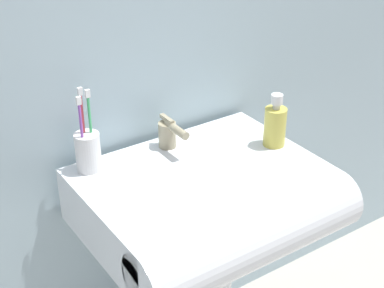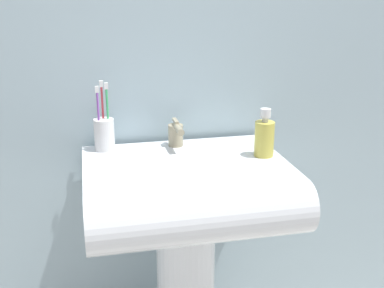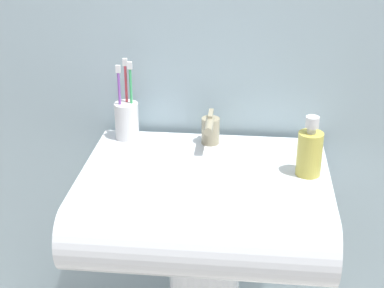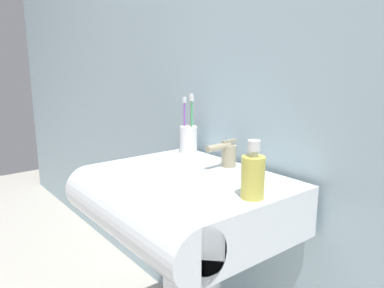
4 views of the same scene
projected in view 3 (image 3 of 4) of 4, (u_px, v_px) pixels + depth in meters
The scene contains 4 objects.
sink_basin at pixel (203, 207), 1.42m from camera, with size 0.60×0.50×0.15m.
faucet at pixel (210, 129), 1.55m from camera, with size 0.05×0.12×0.09m.
toothbrush_cup at pixel (127, 119), 1.59m from camera, with size 0.06×0.06×0.22m.
soap_bottle at pixel (310, 152), 1.39m from camera, with size 0.06×0.06×0.15m.
Camera 3 is at (0.10, -1.28, 1.41)m, focal length 55.00 mm.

